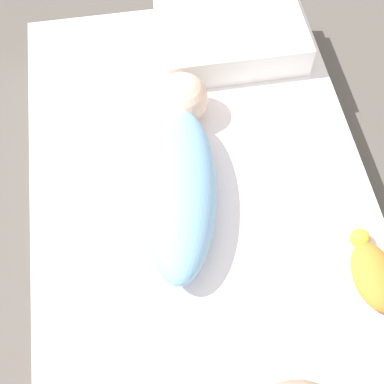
{
  "coord_description": "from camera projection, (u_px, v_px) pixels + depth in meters",
  "views": [
    {
      "loc": [
        -0.61,
        0.13,
        1.27
      ],
      "look_at": [
        0.0,
        0.03,
        0.2
      ],
      "focal_mm": 50.0,
      "sensor_mm": 36.0,
      "label": 1
    }
  ],
  "objects": [
    {
      "name": "bed_mattress",
      "position": [
        203.0,
        216.0,
        1.35
      ],
      "size": [
        1.36,
        0.82,
        0.15
      ],
      "color": "white",
      "rests_on": "ground_plane"
    },
    {
      "name": "pillow",
      "position": [
        230.0,
        31.0,
        1.5
      ],
      "size": [
        0.32,
        0.4,
        0.09
      ],
      "color": "white",
      "rests_on": "bed_mattress"
    },
    {
      "name": "swaddled_baby",
      "position": [
        180.0,
        170.0,
        1.25
      ],
      "size": [
        0.57,
        0.24,
        0.13
      ],
      "rotation": [
        0.0,
        0.0,
        6.12
      ],
      "color": "#7FB7E5",
      "rests_on": "bed_mattress"
    },
    {
      "name": "ground_plane",
      "position": [
        202.0,
        229.0,
        1.41
      ],
      "size": [
        12.0,
        12.0,
        0.0
      ],
      "primitive_type": "plane",
      "color": "#514C47"
    },
    {
      "name": "turtle_plush",
      "position": [
        373.0,
        273.0,
        1.16
      ],
      "size": [
        0.2,
        0.09,
        0.06
      ],
      "color": "orange",
      "rests_on": "bed_mattress"
    }
  ]
}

